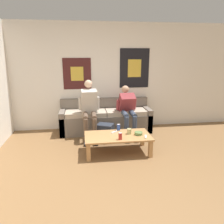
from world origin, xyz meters
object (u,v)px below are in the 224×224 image
at_px(person_seated_teen, 127,109).
at_px(game_controller_near_left, 114,132).
at_px(backpack, 105,133).
at_px(pillar_candle, 129,131).
at_px(drink_can_blue, 119,127).
at_px(person_seated_adult, 89,107).
at_px(drink_can_red, 120,136).
at_px(coffee_table, 118,138).
at_px(ceramic_bowl, 139,133).
at_px(couch, 106,119).
at_px(game_controller_near_right, 146,137).

xyz_separation_m(person_seated_teen, game_controller_near_left, (-0.42, -0.78, -0.26)).
relative_size(backpack, game_controller_near_left, 3.01).
height_order(person_seated_teen, pillar_candle, person_seated_teen).
bearing_deg(drink_can_blue, pillar_candle, -54.40).
bearing_deg(person_seated_adult, drink_can_blue, -48.08).
bearing_deg(game_controller_near_left, drink_can_red, -81.17).
height_order(coffee_table, person_seated_adult, person_seated_adult).
distance_m(coffee_table, ceramic_bowl, 0.40).
bearing_deg(pillar_candle, coffee_table, -170.41).
relative_size(person_seated_adult, ceramic_bowl, 8.18).
distance_m(coffee_table, person_seated_teen, 1.05).
relative_size(person_seated_teen, ceramic_bowl, 7.14).
xyz_separation_m(ceramic_bowl, game_controller_near_left, (-0.44, 0.18, -0.02)).
height_order(person_seated_teen, drink_can_red, person_seated_teen).
distance_m(couch, drink_can_red, 1.45).
distance_m(backpack, drink_can_red, 0.86).
xyz_separation_m(person_seated_adult, game_controller_near_right, (0.98, -1.06, -0.33)).
bearing_deg(couch, drink_can_blue, -80.83).
bearing_deg(game_controller_near_left, ceramic_bowl, -21.90).
relative_size(backpack, pillar_candle, 3.57).
bearing_deg(drink_can_red, game_controller_near_left, 98.83).
bearing_deg(coffee_table, person_seated_teen, 68.01).
height_order(person_seated_adult, game_controller_near_left, person_seated_adult).
relative_size(person_seated_adult, person_seated_teen, 1.15).
relative_size(couch, coffee_table, 1.75).
height_order(backpack, game_controller_near_right, backpack).
xyz_separation_m(person_seated_teen, drink_can_blue, (-0.31, -0.66, -0.21)).
distance_m(couch, backpack, 0.65).
bearing_deg(backpack, pillar_candle, -53.99).
relative_size(coffee_table, game_controller_near_left, 9.00).
distance_m(person_seated_teen, backpack, 0.78).
height_order(person_seated_teen, drink_can_blue, person_seated_teen).
xyz_separation_m(coffee_table, drink_can_blue, (0.06, 0.27, 0.11)).
bearing_deg(couch, person_seated_adult, -139.20).
relative_size(ceramic_bowl, drink_can_blue, 1.25).
bearing_deg(drink_can_red, couch, 94.20).
xyz_separation_m(pillar_candle, drink_can_red, (-0.22, -0.25, 0.01)).
xyz_separation_m(backpack, drink_can_red, (0.19, -0.81, 0.23)).
bearing_deg(person_seated_adult, person_seated_teen, 2.84).
xyz_separation_m(coffee_table, drink_can_red, (0.01, -0.21, 0.11)).
bearing_deg(ceramic_bowl, person_seated_teen, 91.12).
xyz_separation_m(person_seated_teen, backpack, (-0.55, -0.33, -0.44)).
xyz_separation_m(coffee_table, person_seated_adult, (-0.49, 0.89, 0.39)).
distance_m(coffee_table, person_seated_adult, 1.08).
distance_m(coffee_table, drink_can_red, 0.24).
height_order(couch, drink_can_red, couch).
distance_m(drink_can_red, game_controller_near_left, 0.37).
height_order(backpack, drink_can_blue, drink_can_blue).
distance_m(person_seated_teen, game_controller_near_left, 0.92).
distance_m(coffee_table, backpack, 0.63).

